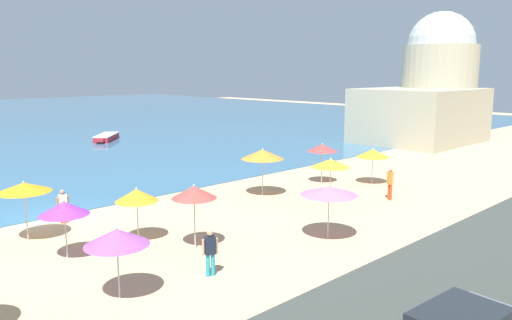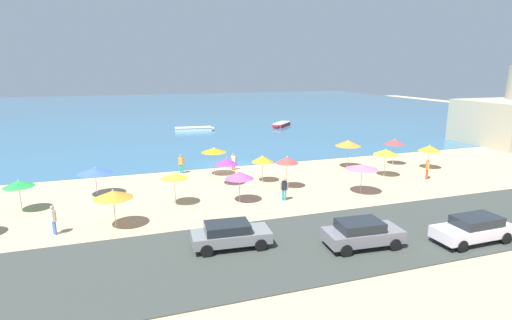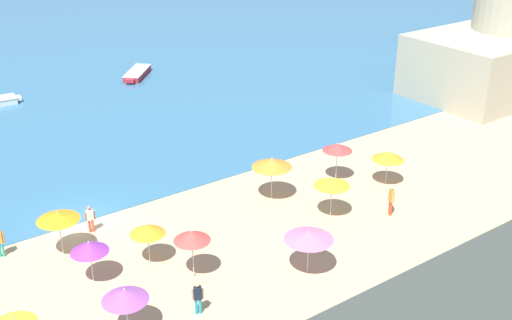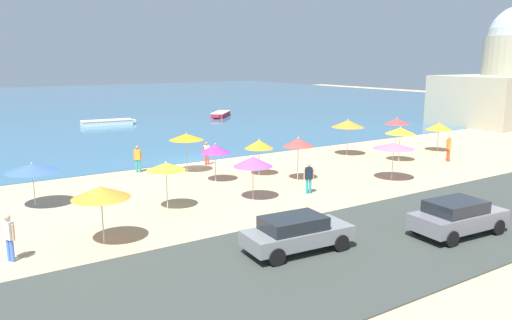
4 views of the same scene
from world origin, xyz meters
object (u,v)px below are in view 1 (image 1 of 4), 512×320
at_px(beach_umbrella_10, 64,208).
at_px(beach_umbrella_14, 329,191).
at_px(beach_umbrella_4, 331,163).
at_px(skiff_nearshore, 106,137).
at_px(beach_umbrella_12, 194,192).
at_px(bather_0, 210,250).
at_px(harbor_fortress, 431,92).
at_px(beach_umbrella_2, 322,148).
at_px(beach_umbrella_1, 262,154).
at_px(beach_umbrella_9, 137,195).
at_px(beach_umbrella_7, 373,153).
at_px(bather_1, 390,182).
at_px(bather_4, 63,205).
at_px(beach_umbrella_8, 24,187).
at_px(beach_umbrella_0, 117,237).

xyz_separation_m(beach_umbrella_10, beach_umbrella_14, (8.96, -5.41, 0.11)).
distance_m(beach_umbrella_4, skiff_nearshore, 31.07).
distance_m(beach_umbrella_12, bather_0, 3.22).
bearing_deg(bather_0, beach_umbrella_14, -3.36).
height_order(beach_umbrella_14, harbor_fortress, harbor_fortress).
xyz_separation_m(beach_umbrella_4, beach_umbrella_10, (-13.61, 1.88, -0.22)).
bearing_deg(beach_umbrella_4, beach_umbrella_12, -176.56).
distance_m(beach_umbrella_2, skiff_nearshore, 27.60).
xyz_separation_m(beach_umbrella_1, beach_umbrella_9, (-9.16, -1.92, -0.42)).
height_order(beach_umbrella_10, skiff_nearshore, beach_umbrella_10).
distance_m(beach_umbrella_7, beach_umbrella_12, 15.14).
xyz_separation_m(bather_1, skiff_nearshore, (0.02, 32.75, -0.67)).
xyz_separation_m(bather_4, skiff_nearshore, (14.77, 24.51, -0.54)).
distance_m(beach_umbrella_1, beach_umbrella_10, 12.29).
bearing_deg(bather_1, beach_umbrella_8, 157.72).
relative_size(beach_umbrella_2, beach_umbrella_12, 0.98).
xyz_separation_m(beach_umbrella_4, harbor_fortress, (27.30, 8.51, 2.73)).
xyz_separation_m(beach_umbrella_8, harbor_fortress, (41.24, 3.47, 2.64)).
bearing_deg(beach_umbrella_7, beach_umbrella_1, 159.68).
relative_size(beach_umbrella_8, beach_umbrella_9, 1.11).
relative_size(beach_umbrella_4, bather_4, 1.55).
xyz_separation_m(beach_umbrella_7, harbor_fortress, (21.68, 7.44, 2.96)).
distance_m(beach_umbrella_0, beach_umbrella_10, 4.44).
relative_size(bather_1, harbor_fortress, 0.14).
relative_size(beach_umbrella_4, bather_1, 1.36).
relative_size(beach_umbrella_0, skiff_nearshore, 0.53).
xyz_separation_m(beach_umbrella_12, harbor_fortress, (36.72, 9.07, 2.61)).
bearing_deg(beach_umbrella_1, beach_umbrella_8, 173.84).
xyz_separation_m(beach_umbrella_4, bather_0, (-10.72, -3.17, -1.25)).
bearing_deg(beach_umbrella_10, beach_umbrella_7, -2.43).
bearing_deg(bather_4, harbor_fortress, 3.13).
height_order(beach_umbrella_9, beach_umbrella_12, beach_umbrella_12).
distance_m(bather_1, harbor_fortress, 26.78).
xyz_separation_m(beach_umbrella_7, beach_umbrella_12, (-15.05, -1.63, 0.35)).
bearing_deg(bather_0, beach_umbrella_0, 168.70).
height_order(beach_umbrella_2, beach_umbrella_14, beach_umbrella_2).
relative_size(beach_umbrella_9, beach_umbrella_14, 0.95).
distance_m(beach_umbrella_7, harbor_fortress, 23.11).
height_order(beach_umbrella_0, beach_umbrella_1, beach_umbrella_1).
bearing_deg(bather_0, bather_1, 5.48).
height_order(beach_umbrella_7, beach_umbrella_10, beach_umbrella_10).
xyz_separation_m(beach_umbrella_9, bather_0, (-0.10, -4.94, -1.03)).
xyz_separation_m(beach_umbrella_12, beach_umbrella_14, (4.77, -2.96, -0.22)).
distance_m(beach_umbrella_14, bather_1, 7.82).
bearing_deg(beach_umbrella_14, harbor_fortress, 20.64).
relative_size(beach_umbrella_9, beach_umbrella_12, 0.88).
height_order(beach_umbrella_0, beach_umbrella_10, beach_umbrella_0).
xyz_separation_m(beach_umbrella_2, beach_umbrella_7, (2.18, -2.28, -0.32)).
distance_m(beach_umbrella_4, bather_1, 3.65).
distance_m(beach_umbrella_1, skiff_nearshore, 27.62).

